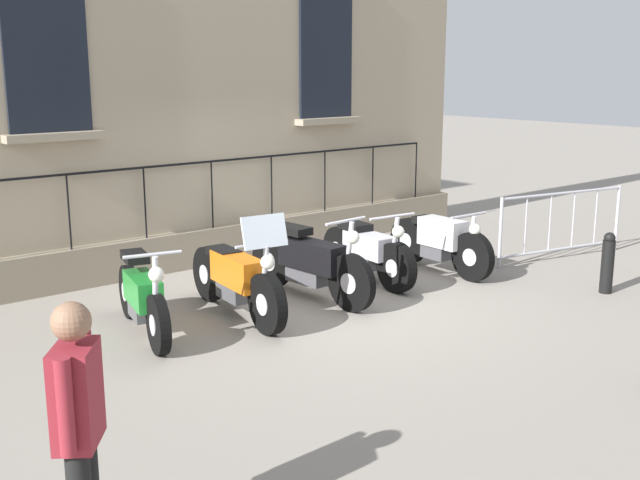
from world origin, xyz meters
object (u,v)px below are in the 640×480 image
object	(u,v)px
motorcycle_black	(310,263)
motorcycle_white	(440,242)
motorcycle_green	(143,299)
motorcycle_silver	(368,252)
motorcycle_orange	(237,279)
bollard	(608,263)
crowd_barrier	(562,222)
pedestrian_standing	(79,425)

from	to	relation	value
motorcycle_black	motorcycle_white	bearing A→B (deg)	85.89
motorcycle_green	motorcycle_black	world-z (taller)	motorcycle_black
motorcycle_black	motorcycle_silver	world-z (taller)	motorcycle_black
motorcycle_orange	bollard	distance (m)	4.81
motorcycle_black	motorcycle_silver	xyz separation A→B (m)	(-0.12, 1.11, -0.06)
motorcycle_white	crowd_barrier	distance (m)	2.12
motorcycle_green	pedestrian_standing	bearing A→B (deg)	-31.58
motorcycle_silver	motorcycle_white	bearing A→B (deg)	76.05
motorcycle_white	crowd_barrier	xyz separation A→B (m)	(0.65, 2.01, 0.12)
motorcycle_orange	pedestrian_standing	xyz separation A→B (m)	(3.40, -3.32, 0.48)
motorcycle_silver	crowd_barrier	distance (m)	3.31
motorcycle_green	motorcycle_black	xyz separation A→B (m)	(0.11, 2.26, 0.05)
motorcycle_black	motorcycle_orange	bearing A→B (deg)	-89.62
motorcycle_orange	motorcycle_white	distance (m)	3.38
motorcycle_black	pedestrian_standing	world-z (taller)	pedestrian_standing
motorcycle_black	crowd_barrier	size ratio (longest dim) A/B	0.91
motorcycle_orange	motorcycle_white	bearing A→B (deg)	87.36
motorcycle_white	pedestrian_standing	world-z (taller)	pedestrian_standing
motorcycle_white	motorcycle_green	bearing A→B (deg)	-93.47
motorcycle_green	motorcycle_orange	world-z (taller)	motorcycle_orange
motorcycle_silver	motorcycle_black	bearing A→B (deg)	-83.63
motorcycle_orange	crowd_barrier	xyz separation A→B (m)	(0.81, 5.39, 0.11)
motorcycle_silver	bollard	world-z (taller)	motorcycle_silver
motorcycle_white	pedestrian_standing	size ratio (longest dim) A/B	1.18
motorcycle_white	crowd_barrier	bearing A→B (deg)	72.07
crowd_barrier	pedestrian_standing	size ratio (longest dim) A/B	1.46
crowd_barrier	pedestrian_standing	distance (m)	9.09
crowd_barrier	motorcycle_green	bearing A→B (deg)	-98.06
motorcycle_white	bollard	bearing A→B (deg)	22.60
motorcycle_green	crowd_barrier	xyz separation A→B (m)	(0.93, 6.54, 0.15)
motorcycle_green	motorcycle_silver	xyz separation A→B (m)	(-0.01, 3.37, -0.00)
motorcycle_orange	pedestrian_standing	distance (m)	4.78
motorcycle_silver	bollard	xyz separation A→B (m)	(2.39, 2.03, -0.00)
motorcycle_silver	bollard	size ratio (longest dim) A/B	2.38
motorcycle_green	motorcycle_silver	size ratio (longest dim) A/B	1.00
motorcycle_orange	bollard	size ratio (longest dim) A/B	2.73
motorcycle_black	motorcycle_white	distance (m)	2.27
bollard	motorcycle_white	bearing A→B (deg)	-157.40
motorcycle_white	motorcycle_black	bearing A→B (deg)	-94.11
motorcycle_orange	crowd_barrier	bearing A→B (deg)	81.48
bollard	motorcycle_green	bearing A→B (deg)	-113.73
motorcycle_orange	motorcycle_black	world-z (taller)	motorcycle_orange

